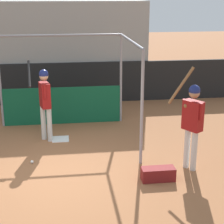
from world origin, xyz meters
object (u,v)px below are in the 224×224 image
(player_batter, at_px, (45,98))
(equipment_bag, at_px, (158,174))
(baseball, at_px, (32,162))
(player_waiting, at_px, (192,118))

(player_batter, distance_m, equipment_bag, 3.66)
(player_batter, xyz_separation_m, equipment_bag, (2.38, -2.58, -1.03))
(player_batter, height_order, baseball, player_batter)
(player_waiting, relative_size, baseball, 30.22)
(player_batter, relative_size, baseball, 27.84)
(baseball, bearing_deg, player_batter, 78.48)
(equipment_bag, distance_m, baseball, 2.92)
(player_batter, xyz_separation_m, player_waiting, (3.21, -2.13, 0.01))
(player_batter, bearing_deg, player_waiting, -138.17)
(equipment_bag, bearing_deg, player_waiting, 28.70)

